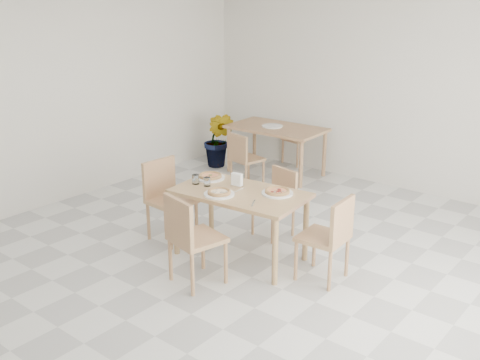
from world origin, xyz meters
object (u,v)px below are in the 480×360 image
Objects in this scene: pizza_margherita at (210,176)px; chair_south at (190,234)px; pizza_pepperoni at (277,191)px; napkin_holder at (237,180)px; plate_empty at (272,126)px; main_table at (240,200)px; second_table at (276,132)px; tumbler_a at (196,179)px; chair_back_s at (243,156)px; plate_margherita at (210,178)px; tumbler_b at (207,182)px; plate_mushroom at (219,194)px; chair_east at (331,233)px; plate_pepperoni at (277,193)px; potted_plant at (219,140)px; chair_back_n at (302,134)px; chair_west at (166,194)px; pizza_mushroom at (219,192)px; chair_north at (278,197)px.

chair_south is at bearing -58.93° from pizza_margherita.
chair_south is 3.36× the size of pizza_pepperoni.
plate_empty is at bearing 112.04° from napkin_holder.
second_table is at bearing 112.63° from main_table.
chair_back_s is at bearing 114.89° from tumbler_a.
plate_margherita is 3.38× the size of tumbler_b.
plate_mushroom is 2.17× the size of napkin_holder.
plate_pepperoni is at bearing -96.42° from chair_east.
plate_margherita is at bearing -175.79° from plate_pepperoni.
chair_back_s is at bearing -28.70° from potted_plant.
chair_back_s is at bearing 118.59° from tumbler_b.
plate_mushroom is at bearing -57.48° from chair_back_n.
tumbler_a is at bearing -84.34° from chair_west.
tumbler_a is 0.11× the size of potted_plant.
chair_back_n is at bearing 89.59° from second_table.
plate_margherita is at bearing 141.81° from pizza_mushroom.
chair_south is 1.05× the size of chair_east.
napkin_holder reaches higher than tumbler_b.
napkin_holder reaches higher than pizza_mushroom.
main_table is 0.42m from tumbler_b.
chair_south is 0.61m from plate_mushroom.
napkin_holder is at bearing -44.98° from potted_plant.
pizza_margherita is 1.94m from chair_back_s.
chair_west is at bearing -79.63° from plate_empty.
plate_empty is at bearing 17.10° from potted_plant.
chair_back_s is (-0.01, -0.79, -0.20)m from second_table.
pizza_pepperoni is at bearing -38.43° from potted_plant.
main_table and second_table have the same top height.
chair_east is 6.01× the size of napkin_holder.
chair_back_n is (-1.45, 4.14, -0.05)m from chair_south.
pizza_pepperoni reaches higher than plate_empty.
chair_east is 9.10× the size of tumbler_b.
second_table is at bearing 136.47° from chair_north.
plate_mushroom is 3.12m from second_table.
chair_east is (1.06, -0.60, 0.05)m from chair_north.
plate_mushroom is at bearing -38.19° from pizza_margherita.
plate_empty is (-1.49, 3.36, 0.22)m from chair_south.
pizza_mushroom is at bearing -120.56° from main_table.
chair_east reaches higher than plate_mushroom.
plate_margherita is at bearing -90.00° from pizza_margherita.
tumbler_a is 2.16m from chair_back_s.
chair_back_n is at bearing 105.41° from napkin_holder.
potted_plant is (-2.69, 2.13, -0.31)m from plate_pepperoni.
plate_mushroom is (-0.11, 0.56, 0.22)m from chair_south.
plate_pepperoni is (-0.67, 0.04, 0.25)m from chair_east.
chair_east reaches higher than pizza_margherita.
main_table is 0.97× the size of second_table.
potted_plant reaches higher than chair_back_s.
plate_empty is (-1.38, 2.80, -0.02)m from pizza_mushroom.
chair_east is 2.74× the size of plate_empty.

